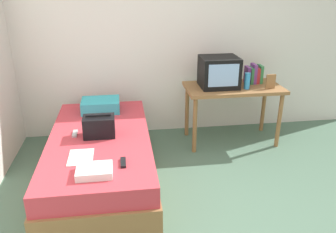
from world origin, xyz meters
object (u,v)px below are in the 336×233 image
Objects in this scene: bed at (101,159)px; tv at (219,72)px; handbag at (99,126)px; water_bottle at (247,81)px; pillow at (101,105)px; desk at (233,93)px; remote_silver at (75,134)px; folded_towel at (94,171)px; book_row at (253,74)px; magazine at (81,157)px; remote_dark at (123,162)px; picture_frame at (271,81)px.

tv reaches higher than bed.
handbag is at bearing 43.25° from bed.
bed is 0.36m from handbag.
water_bottle is 0.45× the size of pillow.
tv is (-0.19, 0.01, 0.27)m from desk.
folded_towel reaches higher than remote_silver.
desk is at bearing 24.53° from handbag.
handbag is 2.08× the size of remote_silver.
book_row is at bearing 4.53° from pillow.
water_bottle is at bearing -125.73° from book_row.
magazine is 0.32m from folded_towel.
magazine is at bearing -108.37° from bed.
handbag is 0.62m from remote_dark.
bed is 2.14m from picture_frame.
remote_silver reaches higher than bed.
tv is at bearing 48.18° from remote_dark.
folded_towel is (-0.23, -0.14, 0.02)m from remote_dark.
desk is at bearing 135.94° from water_bottle.
handbag is (-1.70, -0.61, -0.21)m from water_bottle.
remote_dark is at bearing -141.42° from water_bottle.
picture_frame is at bearing 16.25° from handbag.
tv reaches higher than handbag.
picture_frame reaches higher than folded_towel.
bed is at bearing -15.56° from remote_silver.
picture_frame is at bearing -20.02° from desk.
tv reaches higher than pillow.
picture_frame reaches higher than desk.
tv reaches higher than remote_silver.
water_bottle is at bearing 38.58° from remote_dark.
picture_frame is (0.28, -0.03, -0.01)m from water_bottle.
desk is 6.75× the size of picture_frame.
handbag is at bearing -160.39° from water_bottle.
handbag reaches higher than magazine.
water_bottle is 1.73m from pillow.
picture_frame reaches higher than remote_dark.
water_bottle reaches higher than desk.
book_row is at bearing 114.72° from picture_frame.
remote_silver is at bearing -159.93° from book_row.
magazine is at bearing 114.72° from folded_towel.
bed is 10.46× the size of water_bottle.
bed is at bearing 111.22° from remote_dark.
water_bottle is 1.82m from handbag.
water_bottle reaches higher than magazine.
bed is 1.72× the size of desk.
book_row is 1.39× the size of picture_frame.
magazine is 1.04× the size of folded_towel.
folded_towel is (-0.01, -0.71, -0.07)m from handbag.
book_row is at bearing 31.98° from magazine.
book_row is 2.38m from magazine.
desk is 2.07m from magazine.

